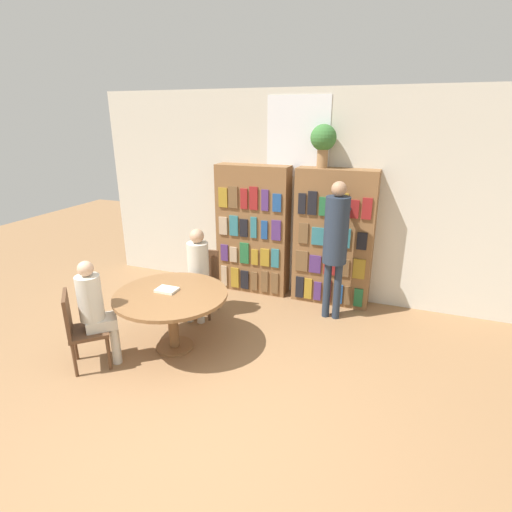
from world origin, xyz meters
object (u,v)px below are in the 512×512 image
at_px(flower_vase, 323,140).
at_px(bookshelf_right, 333,239).
at_px(reading_table, 171,302).
at_px(bookshelf_left, 253,230).
at_px(librarian_standing, 336,237).
at_px(seated_reader_right, 96,307).
at_px(seated_reader_left, 197,268).
at_px(chair_near_camera, 80,326).
at_px(chair_left_side, 203,279).

bearing_deg(flower_vase, bookshelf_right, -1.31).
xyz_separation_m(flower_vase, reading_table, (-1.27, -1.94, -1.72)).
relative_size(bookshelf_left, librarian_standing, 1.05).
bearing_deg(seated_reader_right, librarian_standing, 89.27).
bearing_deg(seated_reader_right, bookshelf_left, 118.27).
bearing_deg(seated_reader_right, flower_vase, 100.40).
distance_m(flower_vase, seated_reader_left, 2.40).
height_order(flower_vase, chair_near_camera, flower_vase).
distance_m(chair_left_side, seated_reader_left, 0.28).
bearing_deg(chair_near_camera, reading_table, 90.00).
xyz_separation_m(flower_vase, seated_reader_left, (-1.37, -1.14, -1.61)).
distance_m(chair_left_side, seated_reader_right, 1.61).
height_order(reading_table, librarian_standing, librarian_standing).
xyz_separation_m(seated_reader_left, seated_reader_right, (-0.49, -1.35, -0.03)).
height_order(reading_table, seated_reader_right, seated_reader_right).
bearing_deg(chair_left_side, bookshelf_left, -118.38).
relative_size(chair_near_camera, librarian_standing, 0.47).
relative_size(bookshelf_left, reading_table, 1.51).
bearing_deg(chair_near_camera, flower_vase, 99.83).
xyz_separation_m(chair_near_camera, librarian_standing, (2.33, 2.11, 0.66)).
relative_size(reading_table, seated_reader_right, 1.06).
bearing_deg(bookshelf_right, reading_table, -127.54).
height_order(chair_near_camera, seated_reader_left, seated_reader_left).
relative_size(bookshelf_right, flower_vase, 3.43).
bearing_deg(chair_near_camera, librarian_standing, 89.31).
bearing_deg(librarian_standing, reading_table, -138.15).
bearing_deg(bookshelf_left, chair_left_side, -111.53).
xyz_separation_m(chair_near_camera, chair_left_side, (0.61, 1.65, 0.00)).
relative_size(flower_vase, reading_table, 0.44).
relative_size(bookshelf_left, chair_near_camera, 2.21).
height_order(bookshelf_right, chair_near_camera, bookshelf_right).
height_order(chair_left_side, seated_reader_left, seated_reader_left).
relative_size(reading_table, librarian_standing, 0.69).
height_order(chair_left_side, seated_reader_right, seated_reader_right).
relative_size(bookshelf_right, chair_near_camera, 2.21).
bearing_deg(chair_left_side, bookshelf_right, -156.09).
bearing_deg(flower_vase, chair_left_side, -145.26).
bearing_deg(flower_vase, bookshelf_left, -179.72).
bearing_deg(seated_reader_left, bookshelf_left, -114.33).
bearing_deg(librarian_standing, bookshelf_left, 159.54).
xyz_separation_m(flower_vase, seated_reader_right, (-1.86, -2.49, -1.64)).
height_order(reading_table, chair_left_side, chair_left_side).
bearing_deg(librarian_standing, seated_reader_left, -159.66).
xyz_separation_m(bookshelf_left, chair_left_side, (-0.38, -0.96, -0.48)).
distance_m(flower_vase, chair_left_side, 2.49).
relative_size(chair_left_side, librarian_standing, 0.47).
xyz_separation_m(bookshelf_left, seated_reader_right, (-0.85, -2.49, -0.29)).
bearing_deg(bookshelf_right, seated_reader_left, -144.49).
xyz_separation_m(bookshelf_right, flower_vase, (-0.22, 0.01, 1.35)).
relative_size(flower_vase, seated_reader_left, 0.46).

